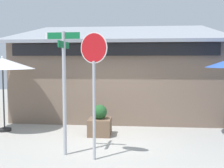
{
  "coord_description": "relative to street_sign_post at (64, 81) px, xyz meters",
  "views": [
    {
      "loc": [
        0.87,
        -8.0,
        2.38
      ],
      "look_at": [
        -0.01,
        1.2,
        1.6
      ],
      "focal_mm": 44.5,
      "sensor_mm": 36.0,
      "label": 1
    }
  ],
  "objects": [
    {
      "name": "sidewalk_planter",
      "position": [
        0.62,
        1.92,
        -1.48
      ],
      "size": [
        0.71,
        0.71,
        0.98
      ],
      "color": "brown",
      "rests_on": "ground"
    },
    {
      "name": "stop_sign",
      "position": [
        0.8,
        -0.27,
        0.22
      ],
      "size": [
        0.67,
        0.3,
        3.04
      ],
      "color": "#A8AAB2",
      "rests_on": "ground"
    },
    {
      "name": "cafe_building",
      "position": [
        0.93,
        5.82,
        -0.22
      ],
      "size": [
        8.49,
        5.86,
        4.24
      ],
      "color": "#705B4C",
      "rests_on": "ground"
    },
    {
      "name": "street_sign_post",
      "position": [
        0.0,
        0.0,
        0.0
      ],
      "size": [
        0.88,
        0.82,
        3.09
      ],
      "color": "#A8AAB2",
      "rests_on": "ground"
    },
    {
      "name": "patio_umbrella_ivory_left",
      "position": [
        -2.68,
        2.14,
        0.39
      ],
      "size": [
        2.12,
        2.12,
        2.54
      ],
      "color": "black",
      "rests_on": "ground"
    },
    {
      "name": "ground_plane",
      "position": [
        0.97,
        1.29,
        -1.92
      ],
      "size": [
        28.0,
        28.0,
        0.1
      ],
      "primitive_type": "cube",
      "color": "#9E9B93"
    }
  ]
}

